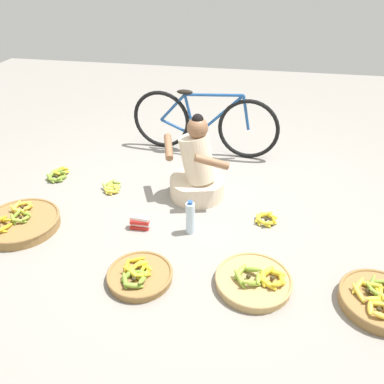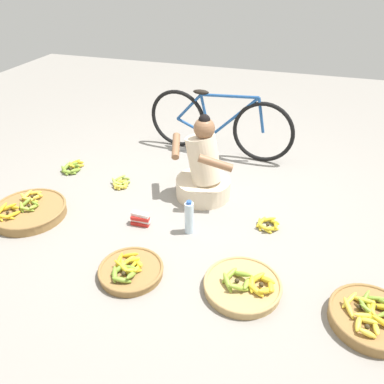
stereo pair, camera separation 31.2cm
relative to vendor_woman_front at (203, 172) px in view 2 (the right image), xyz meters
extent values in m
plane|color=gray|center=(0.05, -0.30, -0.27)|extent=(10.00, 10.00, 0.00)
cylinder|color=beige|center=(0.00, 0.00, -0.18)|extent=(0.52, 0.52, 0.18)
cylinder|color=beige|center=(0.00, 0.00, 0.13)|extent=(0.45, 0.40, 0.48)
sphere|color=#8C6042|center=(0.00, 0.00, 0.43)|extent=(0.19, 0.19, 0.19)
sphere|color=black|center=(0.00, 0.00, 0.51)|extent=(0.10, 0.10, 0.10)
cylinder|color=#8C6042|center=(-0.27, 0.02, 0.22)|extent=(0.15, 0.31, 0.16)
cylinder|color=#8C6042|center=(0.16, -0.20, 0.22)|extent=(0.32, 0.13, 0.16)
torus|color=black|center=(-0.60, 0.99, 0.08)|extent=(0.69, 0.11, 0.68)
torus|color=black|center=(0.42, 0.89, 0.08)|extent=(0.69, 0.11, 0.68)
cylinder|color=#1E4C8C|center=(0.07, 0.93, 0.19)|extent=(0.55, 0.09, 0.55)
cylinder|color=#1E4C8C|center=(-0.25, 0.96, 0.16)|extent=(0.15, 0.05, 0.49)
cylinder|color=#1E4C8C|center=(0.01, 0.93, 0.43)|extent=(0.65, 0.10, 0.08)
cylinder|color=#1E4C8C|center=(-0.39, 0.97, 0.00)|extent=(0.42, 0.07, 0.18)
cylinder|color=#1E4C8C|center=(-0.45, 0.98, 0.24)|extent=(0.32, 0.06, 0.35)
cylinder|color=#1E4C8C|center=(0.38, 0.90, 0.26)|extent=(0.11, 0.04, 0.38)
ellipsoid|color=black|center=(-0.31, 0.97, 0.43)|extent=(0.18, 0.08, 0.05)
cylinder|color=olive|center=(-0.21, -1.18, -0.24)|extent=(0.46, 0.46, 0.05)
torus|color=olive|center=(-0.21, -1.18, -0.21)|extent=(0.48, 0.48, 0.02)
ellipsoid|color=yellow|center=(-0.15, -1.18, -0.18)|extent=(0.04, 0.13, 0.07)
ellipsoid|color=yellow|center=(-0.16, -1.14, -0.18)|extent=(0.11, 0.12, 0.08)
ellipsoid|color=yellow|center=(-0.22, -1.13, -0.18)|extent=(0.13, 0.07, 0.08)
ellipsoid|color=yellow|center=(-0.25, -1.15, -0.18)|extent=(0.10, 0.12, 0.07)
ellipsoid|color=yellow|center=(-0.25, -1.21, -0.18)|extent=(0.11, 0.12, 0.08)
ellipsoid|color=yellow|center=(-0.22, -1.23, -0.18)|extent=(0.13, 0.08, 0.08)
ellipsoid|color=yellow|center=(-0.16, -1.22, -0.18)|extent=(0.12, 0.11, 0.08)
sphere|color=#382D19|center=(-0.20, -1.18, -0.19)|extent=(0.03, 0.03, 0.03)
ellipsoid|color=gold|center=(-0.19, -1.14, -0.19)|extent=(0.03, 0.15, 0.06)
ellipsoid|color=gold|center=(-0.26, -1.08, -0.18)|extent=(0.15, 0.04, 0.08)
ellipsoid|color=gold|center=(-0.32, -1.15, -0.19)|extent=(0.04, 0.15, 0.05)
ellipsoid|color=gold|center=(-0.26, -1.20, -0.18)|extent=(0.14, 0.05, 0.09)
sphere|color=#382D19|center=(-0.25, -1.14, -0.19)|extent=(0.03, 0.03, 0.03)
ellipsoid|color=olive|center=(-0.16, -1.27, -0.18)|extent=(0.04, 0.14, 0.09)
ellipsoid|color=olive|center=(-0.21, -1.21, -0.18)|extent=(0.15, 0.06, 0.08)
ellipsoid|color=olive|center=(-0.27, -1.24, -0.18)|extent=(0.10, 0.14, 0.07)
ellipsoid|color=olive|center=(-0.28, -1.29, -0.18)|extent=(0.10, 0.14, 0.07)
ellipsoid|color=olive|center=(-0.20, -1.33, -0.18)|extent=(0.15, 0.07, 0.07)
sphere|color=#382D19|center=(-0.22, -1.27, -0.18)|extent=(0.03, 0.03, 0.03)
cylinder|color=olive|center=(1.43, -1.12, -0.23)|extent=(0.52, 0.52, 0.08)
torus|color=olive|center=(1.43, -1.12, -0.19)|extent=(0.54, 0.54, 0.02)
ellipsoid|color=gold|center=(1.50, -1.07, -0.16)|extent=(0.16, 0.06, 0.07)
ellipsoid|color=gold|center=(1.42, -1.12, -0.16)|extent=(0.07, 0.16, 0.07)
ellipsoid|color=gold|center=(1.48, -1.20, -0.15)|extent=(0.16, 0.06, 0.09)
sphere|color=#382D19|center=(1.49, -1.13, -0.16)|extent=(0.03, 0.03, 0.03)
ellipsoid|color=olive|center=(1.50, -1.02, -0.16)|extent=(0.13, 0.13, 0.09)
ellipsoid|color=olive|center=(1.44, -1.00, -0.17)|extent=(0.16, 0.04, 0.06)
ellipsoid|color=olive|center=(1.38, -1.04, -0.16)|extent=(0.09, 0.15, 0.09)
ellipsoid|color=olive|center=(1.39, -1.11, -0.16)|extent=(0.12, 0.15, 0.07)
ellipsoid|color=olive|center=(1.42, -1.14, -0.16)|extent=(0.16, 0.09, 0.07)
sphere|color=#382D19|center=(1.45, -1.07, -0.17)|extent=(0.03, 0.03, 0.03)
ellipsoid|color=yellow|center=(1.41, -1.09, -0.16)|extent=(0.07, 0.16, 0.07)
ellipsoid|color=yellow|center=(1.38, -1.05, -0.16)|extent=(0.15, 0.09, 0.08)
ellipsoid|color=yellow|center=(1.29, -1.07, -0.16)|extent=(0.11, 0.15, 0.07)
ellipsoid|color=yellow|center=(1.29, -1.14, -0.16)|extent=(0.09, 0.16, 0.07)
ellipsoid|color=yellow|center=(1.38, -1.17, -0.16)|extent=(0.15, 0.09, 0.07)
sphere|color=#382D19|center=(1.35, -1.11, -0.16)|extent=(0.03, 0.03, 0.03)
ellipsoid|color=yellow|center=(1.44, -1.25, -0.17)|extent=(0.04, 0.12, 0.06)
ellipsoid|color=yellow|center=(1.39, -1.21, -0.16)|extent=(0.12, 0.05, 0.06)
ellipsoid|color=yellow|center=(1.34, -1.25, -0.17)|extent=(0.05, 0.12, 0.05)
ellipsoid|color=yellow|center=(1.39, -1.31, -0.16)|extent=(0.12, 0.04, 0.07)
sphere|color=#382D19|center=(1.39, -1.26, -0.16)|extent=(0.03, 0.03, 0.03)
cylinder|color=olive|center=(-1.38, -0.78, -0.22)|extent=(0.63, 0.63, 0.08)
torus|color=olive|center=(-1.38, -0.78, -0.18)|extent=(0.64, 0.64, 0.02)
ellipsoid|color=#8CAD38|center=(-1.32, -0.78, -0.16)|extent=(0.03, 0.13, 0.07)
ellipsoid|color=#8CAD38|center=(-1.35, -0.73, -0.16)|extent=(0.13, 0.08, 0.06)
ellipsoid|color=#8CAD38|center=(-1.43, -0.75, -0.15)|extent=(0.08, 0.13, 0.08)
ellipsoid|color=#8CAD38|center=(-1.42, -0.82, -0.16)|extent=(0.11, 0.12, 0.07)
ellipsoid|color=#8CAD38|center=(-1.35, -0.83, -0.15)|extent=(0.13, 0.08, 0.08)
sphere|color=#382D19|center=(-1.38, -0.78, -0.16)|extent=(0.03, 0.03, 0.03)
ellipsoid|color=yellow|center=(-1.38, -0.64, -0.15)|extent=(0.04, 0.15, 0.08)
ellipsoid|color=yellow|center=(-1.40, -0.59, -0.15)|extent=(0.13, 0.12, 0.08)
ellipsoid|color=yellow|center=(-1.46, -0.58, -0.16)|extent=(0.15, 0.08, 0.05)
ellipsoid|color=yellow|center=(-1.51, -0.64, -0.16)|extent=(0.05, 0.15, 0.06)
ellipsoid|color=yellow|center=(-1.47, -0.70, -0.15)|extent=(0.14, 0.08, 0.09)
ellipsoid|color=yellow|center=(-1.42, -0.70, -0.15)|extent=(0.14, 0.09, 0.08)
sphere|color=#382D19|center=(-1.44, -0.64, -0.16)|extent=(0.03, 0.03, 0.03)
ellipsoid|color=gold|center=(-1.41, -0.93, -0.16)|extent=(0.05, 0.16, 0.07)
ellipsoid|color=gold|center=(-1.46, -0.85, -0.15)|extent=(0.16, 0.08, 0.09)
ellipsoid|color=gold|center=(-1.53, -0.86, -0.15)|extent=(0.15, 0.12, 0.08)
ellipsoid|color=gold|center=(-1.56, -0.91, -0.15)|extent=(0.05, 0.16, 0.09)
ellipsoid|color=gold|center=(-1.46, -0.99, -0.15)|extent=(0.16, 0.09, 0.08)
sphere|color=#382D19|center=(-1.49, -0.92, -0.16)|extent=(0.03, 0.03, 0.03)
cylinder|color=tan|center=(0.60, -1.09, -0.24)|extent=(0.54, 0.54, 0.06)
torus|color=tan|center=(0.60, -1.09, -0.21)|extent=(0.55, 0.55, 0.02)
ellipsoid|color=yellow|center=(0.79, -1.08, -0.18)|extent=(0.06, 0.15, 0.08)
ellipsoid|color=yellow|center=(0.75, -1.03, -0.18)|extent=(0.15, 0.10, 0.07)
ellipsoid|color=yellow|center=(0.68, -1.04, -0.18)|extent=(0.14, 0.13, 0.08)
ellipsoid|color=yellow|center=(0.66, -1.10, -0.18)|extent=(0.07, 0.15, 0.07)
ellipsoid|color=yellow|center=(0.70, -1.14, -0.18)|extent=(0.15, 0.11, 0.07)
ellipsoid|color=yellow|center=(0.77, -1.14, -0.17)|extent=(0.14, 0.13, 0.09)
sphere|color=#382D19|center=(0.73, -1.09, -0.18)|extent=(0.04, 0.04, 0.04)
ellipsoid|color=#8CAD38|center=(0.63, -1.11, -0.18)|extent=(0.05, 0.16, 0.08)
ellipsoid|color=#8CAD38|center=(0.58, -1.03, -0.17)|extent=(0.16, 0.08, 0.09)
ellipsoid|color=#8CAD38|center=(0.50, -1.07, -0.18)|extent=(0.11, 0.16, 0.08)
ellipsoid|color=#8CAD38|center=(0.50, -1.14, -0.17)|extent=(0.12, 0.15, 0.09)
ellipsoid|color=#8CAD38|center=(0.59, -1.17, -0.17)|extent=(0.16, 0.09, 0.09)
sphere|color=#382D19|center=(0.56, -1.10, -0.18)|extent=(0.03, 0.03, 0.03)
ellipsoid|color=yellow|center=(0.74, -0.31, -0.24)|extent=(0.05, 0.15, 0.08)
ellipsoid|color=yellow|center=(0.72, -0.27, -0.24)|extent=(0.13, 0.13, 0.08)
ellipsoid|color=yellow|center=(0.66, -0.25, -0.24)|extent=(0.15, 0.06, 0.08)
ellipsoid|color=yellow|center=(0.61, -0.29, -0.24)|extent=(0.09, 0.15, 0.06)
ellipsoid|color=yellow|center=(0.61, -0.33, -0.24)|extent=(0.06, 0.15, 0.06)
ellipsoid|color=yellow|center=(0.65, -0.38, -0.23)|extent=(0.15, 0.07, 0.08)
ellipsoid|color=yellow|center=(0.71, -0.37, -0.24)|extent=(0.14, 0.12, 0.08)
sphere|color=#382D19|center=(0.67, -0.32, -0.24)|extent=(0.03, 0.03, 0.03)
ellipsoid|color=yellow|center=(-0.78, -0.08, -0.24)|extent=(0.05, 0.12, 0.06)
ellipsoid|color=yellow|center=(-0.80, -0.05, -0.24)|extent=(0.12, 0.09, 0.06)
ellipsoid|color=yellow|center=(-0.85, -0.04, -0.24)|extent=(0.13, 0.07, 0.07)
ellipsoid|color=yellow|center=(-0.88, -0.06, -0.23)|extent=(0.09, 0.12, 0.08)
ellipsoid|color=yellow|center=(-0.88, -0.11, -0.24)|extent=(0.08, 0.12, 0.06)
ellipsoid|color=yellow|center=(-0.85, -0.14, -0.24)|extent=(0.12, 0.09, 0.07)
ellipsoid|color=yellow|center=(-0.80, -0.13, -0.24)|extent=(0.12, 0.10, 0.08)
sphere|color=#382D19|center=(-0.83, -0.09, -0.24)|extent=(0.03, 0.03, 0.03)
ellipsoid|color=#9EB747|center=(-0.79, -0.04, -0.24)|extent=(0.05, 0.15, 0.08)
ellipsoid|color=#9EB747|center=(-0.83, 0.02, -0.24)|extent=(0.14, 0.09, 0.08)
ellipsoid|color=#9EB747|center=(-0.90, 0.01, -0.24)|extent=(0.13, 0.12, 0.07)
ellipsoid|color=#9EB747|center=(-0.90, -0.09, -0.24)|extent=(0.13, 0.12, 0.08)
ellipsoid|color=#9EB747|center=(-0.82, -0.09, -0.24)|extent=(0.14, 0.10, 0.08)
sphere|color=#382D19|center=(-0.85, -0.04, -0.24)|extent=(0.03, 0.03, 0.03)
ellipsoid|color=olive|center=(-1.41, 0.02, -0.23)|extent=(0.06, 0.16, 0.08)
ellipsoid|color=olive|center=(-1.45, 0.10, -0.23)|extent=(0.16, 0.10, 0.10)
ellipsoid|color=olive|center=(-1.51, 0.10, -0.23)|extent=(0.16, 0.10, 0.09)
ellipsoid|color=olive|center=(-1.55, 0.04, -0.23)|extent=(0.06, 0.16, 0.09)
ellipsoid|color=olive|center=(-1.52, -0.02, -0.23)|extent=(0.15, 0.12, 0.08)
ellipsoid|color=olive|center=(-1.46, -0.03, -0.24)|extent=(0.16, 0.09, 0.07)
sphere|color=#382D19|center=(-1.48, 0.03, -0.24)|extent=(0.03, 0.03, 0.03)
ellipsoid|color=yellow|center=(-1.43, 0.13, -0.23)|extent=(0.06, 0.13, 0.08)
ellipsoid|color=yellow|center=(-1.47, 0.20, -0.24)|extent=(0.14, 0.07, 0.07)
ellipsoid|color=yellow|center=(-1.53, 0.19, -0.24)|extent=(0.12, 0.11, 0.07)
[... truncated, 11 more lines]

